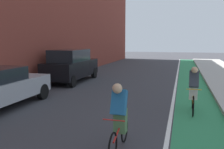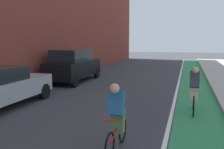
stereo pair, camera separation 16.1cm
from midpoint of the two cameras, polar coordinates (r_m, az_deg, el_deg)
name	(u,v)px [view 1 (the left image)]	position (r m, az deg, el deg)	size (l,w,h in m)	color
ground_plane	(120,89)	(12.98, 1.48, -3.31)	(89.10, 89.10, 0.00)	#38383D
bike_lane_paint	(192,86)	(14.56, 17.76, -2.46)	(1.60, 40.50, 0.00)	#2D8451
lane_divider_stripe	(176,85)	(14.56, 14.22, -2.33)	(0.12, 40.50, 0.00)	white
parked_suv_black	(71,65)	(15.34, -9.72, 2.13)	(1.97, 4.75, 1.98)	black
cyclist_mid	(119,115)	(5.62, 0.91, -9.27)	(0.48, 1.67, 1.59)	black
cyclist_trailing	(193,89)	(9.05, 17.85, -3.30)	(0.48, 1.75, 1.63)	black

